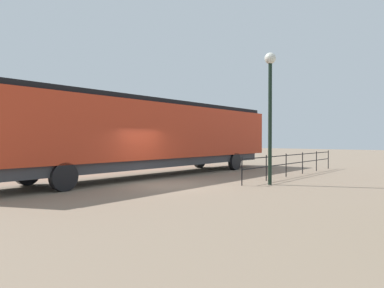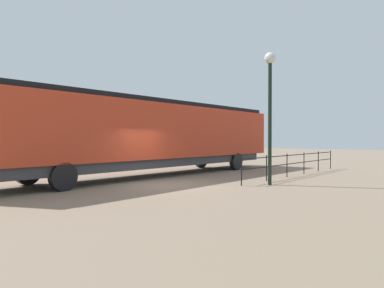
% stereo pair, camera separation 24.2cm
% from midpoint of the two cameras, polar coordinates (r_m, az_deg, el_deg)
% --- Properties ---
extents(ground_plane, '(120.00, 120.00, 0.00)m').
position_cam_midpoint_polar(ground_plane, '(15.67, -4.85, -6.49)').
color(ground_plane, '#84705B').
extents(locomotive, '(3.16, 18.98, 4.03)m').
position_cam_midpoint_polar(locomotive, '(19.65, -5.79, 1.64)').
color(locomotive, red).
rests_on(locomotive, ground_plane).
extents(lamp_post, '(0.49, 0.49, 5.72)m').
position_cam_midpoint_polar(lamp_post, '(15.94, 11.93, 7.89)').
color(lamp_post, black).
rests_on(lamp_post, ground_plane).
extents(platform_fence, '(0.05, 11.21, 1.23)m').
position_cam_midpoint_polar(platform_fence, '(20.32, 15.74, -2.57)').
color(platform_fence, black).
rests_on(platform_fence, ground_plane).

